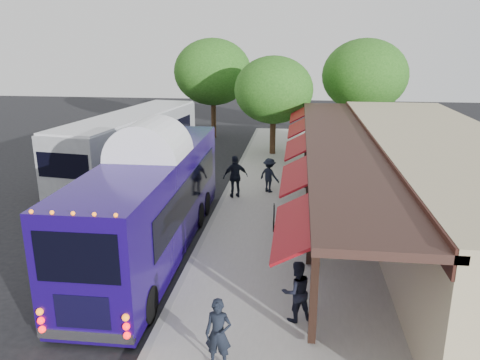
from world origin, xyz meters
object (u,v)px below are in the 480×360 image
at_px(coach_bus, 152,197).
at_px(city_bus, 132,141).
at_px(ped_c, 236,177).
at_px(ped_a, 218,334).
at_px(sign_board, 274,214).
at_px(ped_b, 296,291).
at_px(ped_d, 269,175).

height_order(coach_bus, city_bus, coach_bus).
distance_m(coach_bus, ped_c, 5.98).
bearing_deg(ped_c, ped_a, 75.28).
height_order(city_bus, sign_board, city_bus).
xyz_separation_m(ped_b, ped_c, (-2.80, 9.44, 0.16)).
relative_size(city_bus, sign_board, 11.98).
bearing_deg(ped_d, city_bus, 14.47).
xyz_separation_m(city_bus, ped_c, (6.03, -3.63, -0.70)).
relative_size(ped_d, sign_board, 1.54).
bearing_deg(ped_c, ped_b, 85.93).
bearing_deg(ped_b, ped_d, -107.45).
relative_size(coach_bus, ped_c, 5.87).
bearing_deg(sign_board, ped_d, 92.58).
distance_m(ped_b, ped_d, 10.49).
height_order(ped_a, ped_b, ped_b).
xyz_separation_m(city_bus, ped_d, (7.48, -2.67, -0.86)).
bearing_deg(ped_b, coach_bus, -63.51).
bearing_deg(ped_d, coach_bus, 95.85).
bearing_deg(coach_bus, ped_a, -61.75).
relative_size(coach_bus, sign_board, 10.83).
distance_m(ped_c, sign_board, 4.29).
xyz_separation_m(ped_a, sign_board, (0.75, 7.59, -0.09)).
relative_size(ped_a, sign_board, 1.53).
bearing_deg(sign_board, city_bus, 133.75).
bearing_deg(sign_board, ped_a, -98.80).
relative_size(coach_bus, city_bus, 0.90).
bearing_deg(coach_bus, sign_board, 22.95).
distance_m(ped_a, ped_d, 12.38).
bearing_deg(ped_c, city_bus, -51.64).
distance_m(city_bus, ped_a, 16.70).
relative_size(city_bus, ped_d, 7.75).
bearing_deg(coach_bus, ped_b, -39.25).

